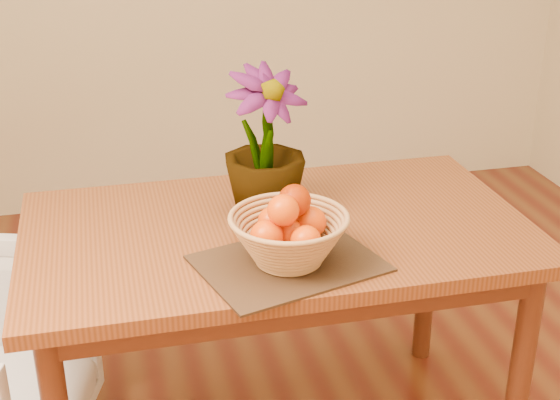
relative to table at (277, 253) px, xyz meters
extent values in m
cube|color=brown|center=(0.00, 0.00, 0.07)|extent=(1.40, 0.80, 0.04)
cube|color=#462010|center=(0.00, 0.00, 0.01)|extent=(1.28, 0.68, 0.08)
cylinder|color=#462010|center=(0.62, -0.32, -0.31)|extent=(0.06, 0.06, 0.71)
cylinder|color=#462010|center=(-0.62, 0.32, -0.31)|extent=(0.06, 0.06, 0.71)
cylinder|color=#462010|center=(0.62, 0.32, -0.31)|extent=(0.06, 0.06, 0.71)
cube|color=#3B2715|center=(-0.02, -0.23, 0.09)|extent=(0.51, 0.43, 0.01)
cylinder|color=#AC8148|center=(-0.02, -0.23, 0.10)|extent=(0.15, 0.15, 0.01)
sphere|color=#F14C03|center=(-0.02, -0.23, 0.18)|extent=(0.07, 0.07, 0.07)
sphere|color=#F14C03|center=(0.04, -0.20, 0.19)|extent=(0.08, 0.08, 0.08)
sphere|color=#F14C03|center=(-0.05, -0.16, 0.18)|extent=(0.07, 0.07, 0.07)
sphere|color=#F14C03|center=(-0.09, -0.25, 0.19)|extent=(0.08, 0.08, 0.08)
sphere|color=#F14C03|center=(0.00, -0.29, 0.18)|extent=(0.07, 0.07, 0.07)
sphere|color=#F14C03|center=(0.00, -0.20, 0.25)|extent=(0.08, 0.08, 0.08)
sphere|color=#F14C03|center=(-0.04, -0.25, 0.25)|extent=(0.08, 0.08, 0.08)
sphere|color=#F14C03|center=(0.00, -0.20, 0.25)|extent=(0.08, 0.08, 0.08)
imported|color=#1D4714|center=(-0.01, 0.09, 0.30)|extent=(0.30, 0.30, 0.42)
camera|label=1|loc=(-0.45, -1.90, 1.03)|focal=50.00mm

